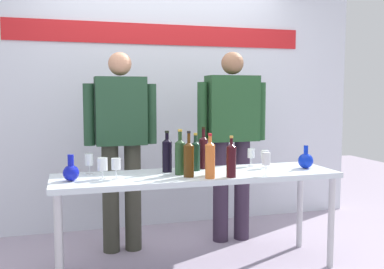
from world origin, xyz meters
name	(u,v)px	position (x,y,z in m)	size (l,w,h in m)	color
ground_plane	(197,269)	(0.00, 0.00, 0.00)	(10.00, 10.00, 0.00)	#A496AB
back_wall	(161,78)	(0.00, 1.28, 1.50)	(4.23, 0.11, 3.00)	silver
display_table	(198,182)	(0.00, 0.00, 0.68)	(2.13, 0.57, 0.75)	silver
decanter_blue_left	(71,172)	(-0.91, -0.03, 0.81)	(0.11, 0.11, 0.18)	#1119AE
decanter_blue_right	(306,160)	(0.89, -0.03, 0.81)	(0.12, 0.12, 0.18)	#0C28BF
presenter_left	(121,139)	(-0.50, 0.57, 0.96)	(0.61, 0.22, 1.68)	#38382C
presenter_right	(232,132)	(0.50, 0.57, 0.99)	(0.65, 0.22, 1.71)	#342539
wine_bottle_0	(167,154)	(-0.21, 0.12, 0.88)	(0.07, 0.07, 0.32)	black
wine_bottle_1	(180,155)	(-0.14, -0.01, 0.89)	(0.08, 0.08, 0.34)	#224222
wine_bottle_2	(210,158)	(0.06, -0.11, 0.87)	(0.07, 0.07, 0.31)	gold
wine_bottle_3	(195,154)	(0.02, 0.12, 0.87)	(0.07, 0.07, 0.29)	black
wine_bottle_4	(203,151)	(0.11, 0.19, 0.89)	(0.07, 0.07, 0.33)	#360F16
wine_bottle_5	(231,159)	(0.19, -0.21, 0.88)	(0.07, 0.07, 0.30)	black
wine_bottle_6	(189,158)	(-0.10, -0.12, 0.88)	(0.07, 0.07, 0.33)	#48280A
wine_bottle_7	(210,159)	(0.03, -0.21, 0.88)	(0.07, 0.07, 0.32)	orange
wine_glass_left_0	(89,160)	(-0.78, 0.20, 0.85)	(0.06, 0.06, 0.15)	white
wine_glass_left_1	(116,165)	(-0.61, -0.06, 0.85)	(0.06, 0.06, 0.15)	white
wine_glass_left_2	(103,165)	(-0.70, -0.02, 0.85)	(0.07, 0.07, 0.15)	white
wine_glass_right_0	(265,155)	(0.59, 0.08, 0.85)	(0.06, 0.06, 0.14)	white
wine_glass_right_1	(251,154)	(0.52, 0.19, 0.85)	(0.06, 0.06, 0.15)	white
wine_glass_right_2	(266,159)	(0.45, -0.23, 0.87)	(0.06, 0.06, 0.17)	white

